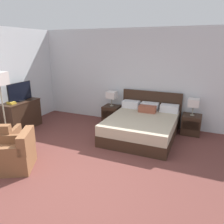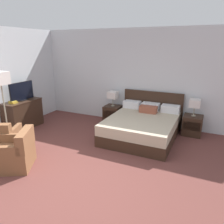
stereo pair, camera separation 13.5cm
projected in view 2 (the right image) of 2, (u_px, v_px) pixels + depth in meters
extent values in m
plane|color=brown|center=(67.00, 182.00, 3.83)|extent=(10.34, 10.34, 0.00)
cube|color=silver|center=(135.00, 77.00, 6.44)|extent=(7.17, 0.06, 2.76)
cube|color=silver|center=(4.00, 80.00, 5.87)|extent=(0.06, 5.25, 2.76)
cube|color=#332116|center=(141.00, 133.00, 5.61)|extent=(1.65, 1.96, 0.28)
cube|color=tan|center=(142.00, 123.00, 5.53)|extent=(1.64, 1.94, 0.25)
cube|color=#332116|center=(152.00, 109.00, 6.37)|extent=(1.72, 0.05, 1.03)
cube|color=silver|center=(132.00, 104.00, 6.39)|extent=(0.49, 0.28, 0.20)
cube|color=silver|center=(151.00, 107.00, 6.17)|extent=(0.49, 0.28, 0.20)
cube|color=silver|center=(170.00, 109.00, 5.95)|extent=(0.49, 0.28, 0.20)
cube|color=brown|center=(148.00, 109.00, 5.94)|extent=(0.46, 0.22, 0.18)
cube|color=#332116|center=(113.00, 114.00, 6.72)|extent=(0.49, 0.47, 0.52)
cube|color=black|center=(110.00, 115.00, 6.50)|extent=(0.41, 0.01, 0.23)
cube|color=#332116|center=(192.00, 125.00, 5.78)|extent=(0.49, 0.47, 0.52)
cube|color=black|center=(192.00, 126.00, 5.57)|extent=(0.41, 0.01, 0.23)
cylinder|color=gray|center=(113.00, 106.00, 6.64)|extent=(0.11, 0.11, 0.02)
cylinder|color=gray|center=(113.00, 102.00, 6.60)|extent=(0.02, 0.02, 0.22)
cube|color=silver|center=(113.00, 95.00, 6.54)|extent=(0.27, 0.27, 0.20)
cylinder|color=gray|center=(193.00, 116.00, 5.70)|extent=(0.11, 0.11, 0.02)
cylinder|color=gray|center=(194.00, 111.00, 5.67)|extent=(0.02, 0.02, 0.22)
cube|color=silver|center=(195.00, 103.00, 5.60)|extent=(0.27, 0.27, 0.20)
cube|color=#332116|center=(23.00, 114.00, 6.23)|extent=(0.50, 1.06, 0.80)
cube|color=#382419|center=(21.00, 101.00, 6.12)|extent=(0.52, 1.09, 0.02)
cube|color=black|center=(23.00, 100.00, 6.16)|extent=(0.18, 0.25, 0.02)
cube|color=black|center=(22.00, 91.00, 6.08)|extent=(0.04, 0.80, 0.51)
cube|color=black|center=(22.00, 91.00, 6.07)|extent=(0.01, 0.78, 0.49)
cube|color=gold|center=(13.00, 103.00, 5.85)|extent=(0.18, 0.17, 0.03)
cube|color=gold|center=(13.00, 102.00, 5.85)|extent=(0.21, 0.18, 0.03)
cube|color=brown|center=(3.00, 143.00, 4.85)|extent=(0.91, 0.91, 0.40)
cube|color=brown|center=(15.00, 131.00, 4.77)|extent=(0.35, 0.60, 0.18)
cube|color=brown|center=(13.00, 158.00, 4.25)|extent=(0.92, 0.92, 0.40)
cube|color=brown|center=(25.00, 139.00, 4.15)|extent=(0.47, 0.67, 0.36)
cube|color=brown|center=(5.00, 151.00, 3.88)|extent=(0.59, 0.38, 0.18)
cube|color=brown|center=(17.00, 138.00, 4.44)|extent=(0.59, 0.38, 0.18)
cylinder|color=gray|center=(9.00, 139.00, 5.53)|extent=(0.28, 0.28, 0.02)
cylinder|color=gray|center=(5.00, 113.00, 5.33)|extent=(0.03, 0.03, 1.39)
cube|color=silver|center=(0.00, 78.00, 5.08)|extent=(0.32, 0.32, 0.30)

